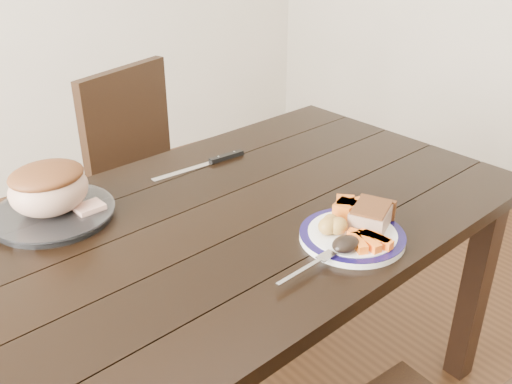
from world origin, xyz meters
TOP-DOWN VIEW (x-y plane):
  - dining_table at (-0.00, 0.00)m, footprint 1.65×0.99m
  - chair_far at (0.18, 0.73)m, footprint 0.53×0.54m
  - dinner_plate at (0.17, -0.28)m, footprint 0.25×0.25m
  - plate_rim at (0.17, -0.28)m, footprint 0.25×0.25m
  - serving_platter at (-0.35, 0.27)m, footprint 0.30×0.30m
  - pork_slice at (0.22, -0.29)m, footprint 0.13×0.12m
  - roasted_potatoes at (0.13, -0.25)m, footprint 0.07×0.07m
  - carrot_batons at (0.16, -0.34)m, footprint 0.09×0.11m
  - pumpkin_wedges at (0.22, -0.22)m, footprint 0.09×0.09m
  - dark_mushroom at (0.10, -0.32)m, footprint 0.07×0.05m
  - fork at (-0.01, -0.32)m, footprint 0.18×0.03m
  - roast_joint at (-0.35, 0.27)m, footprint 0.20×0.17m
  - cut_slice at (-0.28, 0.22)m, footprint 0.07×0.06m
  - carving_knife at (0.17, 0.29)m, footprint 0.32×0.03m

SIDE VIEW (x-z plane):
  - chair_far at x=0.18m, z-range 0.06..0.99m
  - dining_table at x=0.00m, z-range 0.28..1.03m
  - carving_knife at x=0.17m, z-range 0.75..0.76m
  - dinner_plate at x=0.17m, z-range 0.75..0.77m
  - serving_platter at x=-0.35m, z-range 0.75..0.77m
  - plate_rim at x=0.17m, z-range 0.76..0.78m
  - fork at x=-0.01m, z-range 0.77..0.77m
  - cut_slice at x=-0.28m, z-range 0.77..0.78m
  - carrot_batons at x=0.16m, z-range 0.77..0.79m
  - dark_mushroom at x=0.10m, z-range 0.77..0.80m
  - pumpkin_wedges at x=0.22m, z-range 0.77..0.81m
  - roasted_potatoes at x=0.13m, z-range 0.77..0.81m
  - pork_slice at x=0.22m, z-range 0.77..0.82m
  - roast_joint at x=-0.35m, z-range 0.77..0.89m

